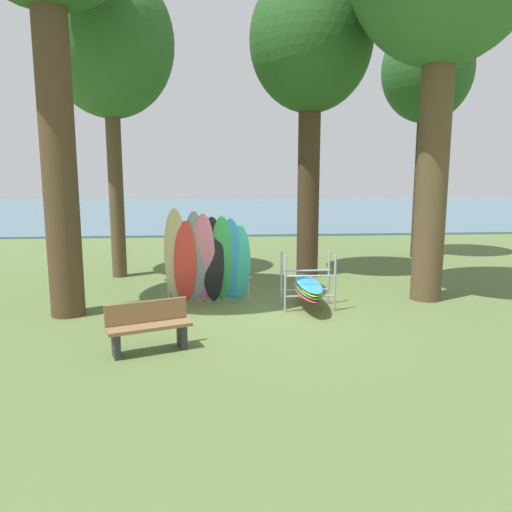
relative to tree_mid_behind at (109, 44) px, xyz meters
The scene contains 8 objects.
ground_plane 8.80m from the tree_mid_behind, 47.50° to the right, with size 80.00×80.00×0.00m, color #566B38.
lake_water 28.08m from the tree_mid_behind, 81.56° to the left, with size 80.00×36.00×0.10m, color #477084.
tree_mid_behind is the anchor object (origin of this frame).
tree_far_left_back 5.55m from the tree_mid_behind, ahead, with size 3.41×3.41×8.61m.
tree_far_right_back 10.54m from the tree_mid_behind, 14.72° to the left, with size 3.10×3.10×8.32m.
leaning_board_pile 6.95m from the tree_mid_behind, 51.91° to the right, with size 2.05×0.88×2.27m.
board_storage_rack 8.67m from the tree_mid_behind, 38.39° to the right, with size 1.15×2.13×1.25m.
park_bench 8.95m from the tree_mid_behind, 75.12° to the right, with size 1.45×0.88×0.85m.
Camera 1 is at (-1.16, -10.08, 2.98)m, focal length 34.34 mm.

